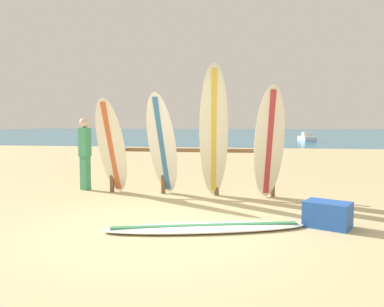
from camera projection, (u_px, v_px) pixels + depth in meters
The scene contains 11 objects.
ground_plane at pixel (164, 232), 5.10m from camera, with size 120.00×120.00×0.00m, color #CCB784.
ocean_water at pixel (247, 132), 62.17m from camera, with size 120.00×80.00×0.01m, color #196B93.
surfboard_rack at pixel (190, 161), 7.74m from camera, with size 3.42×0.09×1.05m.
surfboard_leaning_far_left at pixel (112, 147), 7.71m from camera, with size 0.62×0.85×1.95m.
surfboard_leaning_left at pixel (162, 145), 7.48m from camera, with size 0.61×1.04×2.03m.
surfboard_leaning_center_left at pixel (214, 133), 7.23m from camera, with size 0.64×0.94×2.53m.
surfboard_leaning_center at pixel (269, 143), 7.13m from camera, with size 0.67×0.78×2.14m.
surfboard_lying_on_sand at pixel (206, 227), 5.18m from camera, with size 2.82×1.27×0.08m.
beachgoer_standing at pixel (85, 151), 8.26m from camera, with size 0.30×0.26×1.56m.
small_boat_offshore at pixel (307, 138), 32.24m from camera, with size 1.19×3.15×0.71m.
cooler_box at pixel (328, 214), 5.32m from camera, with size 0.60×0.40×0.36m, color blue.
Camera 1 is at (1.18, -4.87, 1.44)m, focal length 35.75 mm.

